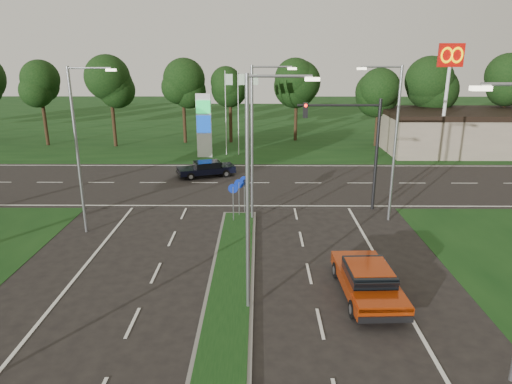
{
  "coord_description": "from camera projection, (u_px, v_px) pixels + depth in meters",
  "views": [
    {
      "loc": [
        1.22,
        -9.78,
        9.68
      ],
      "look_at": [
        1.04,
        14.5,
        2.2
      ],
      "focal_mm": 32.0,
      "sensor_mm": 36.0,
      "label": 1
    }
  ],
  "objects": [
    {
      "name": "red_sedan",
      "position": [
        368.0,
        280.0,
        18.68
      ],
      "size": [
        2.28,
        5.11,
        1.38
      ],
      "rotation": [
        0.0,
        0.0,
        0.04
      ],
      "color": "#972A08",
      "rests_on": "ground"
    },
    {
      "name": "streetlight_right_far",
      "position": [
        392.0,
        136.0,
        25.94
      ],
      "size": [
        2.53,
        0.22,
        9.0
      ],
      "rotation": [
        0.0,
        0.0,
        3.14
      ],
      "color": "gray",
      "rests_on": "ground"
    },
    {
      "name": "streetlight_left_far",
      "position": [
        80.0,
        143.0,
        24.15
      ],
      "size": [
        2.53,
        0.22,
        9.0
      ],
      "color": "gray",
      "rests_on": "ground"
    },
    {
      "name": "commercial_building",
      "position": [
        466.0,
        132.0,
        45.86
      ],
      "size": [
        16.0,
        9.0,
        4.0
      ],
      "primitive_type": "cube",
      "color": "gray",
      "rests_on": "ground"
    },
    {
      "name": "navy_sedan",
      "position": [
        206.0,
        168.0,
        36.83
      ],
      "size": [
        4.83,
        3.19,
        1.23
      ],
      "rotation": [
        0.0,
        0.0,
        1.9
      ],
      "color": "black",
      "rests_on": "ground"
    },
    {
      "name": "median_kerb",
      "position": [
        224.0,
        338.0,
        16.01
      ],
      "size": [
        2.0,
        26.0,
        0.12
      ],
      "primitive_type": "cube",
      "color": "slate",
      "rests_on": "ground"
    },
    {
      "name": "streetlight_median_far",
      "position": [
        256.0,
        136.0,
        25.99
      ],
      "size": [
        2.53,
        0.22,
        9.0
      ],
      "color": "gray",
      "rests_on": "ground"
    },
    {
      "name": "mcdonalds_sign",
      "position": [
        449.0,
        72.0,
        40.28
      ],
      "size": [
        2.2,
        0.47,
        10.4
      ],
      "color": "silver",
      "rests_on": "ground"
    },
    {
      "name": "traffic_signal",
      "position": [
        356.0,
        137.0,
        27.98
      ],
      "size": [
        5.1,
        0.42,
        7.0
      ],
      "color": "black",
      "rests_on": "ground"
    },
    {
      "name": "median_signs",
      "position": [
        239.0,
        190.0,
        27.37
      ],
      "size": [
        1.16,
        1.76,
        2.38
      ],
      "color": "gray",
      "rests_on": "ground"
    },
    {
      "name": "streetlight_median_near",
      "position": [
        253.0,
        185.0,
        16.44
      ],
      "size": [
        2.53,
        0.22,
        9.0
      ],
      "color": "gray",
      "rests_on": "ground"
    },
    {
      "name": "gas_pylon",
      "position": [
        206.0,
        124.0,
        42.87
      ],
      "size": [
        5.8,
        1.26,
        8.0
      ],
      "color": "silver",
      "rests_on": "ground"
    },
    {
      "name": "verge_far",
      "position": [
        251.0,
        123.0,
        64.76
      ],
      "size": [
        160.0,
        50.0,
        0.02
      ],
      "primitive_type": "cube",
      "color": "#113311",
      "rests_on": "ground"
    },
    {
      "name": "cross_road",
      "position": [
        243.0,
        183.0,
        35.14
      ],
      "size": [
        160.0,
        12.0,
        0.02
      ],
      "primitive_type": "cube",
      "color": "black",
      "rests_on": "ground"
    },
    {
      "name": "treeline_far",
      "position": [
        249.0,
        80.0,
        48.35
      ],
      "size": [
        6.0,
        6.0,
        9.9
      ],
      "color": "black",
      "rests_on": "ground"
    }
  ]
}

